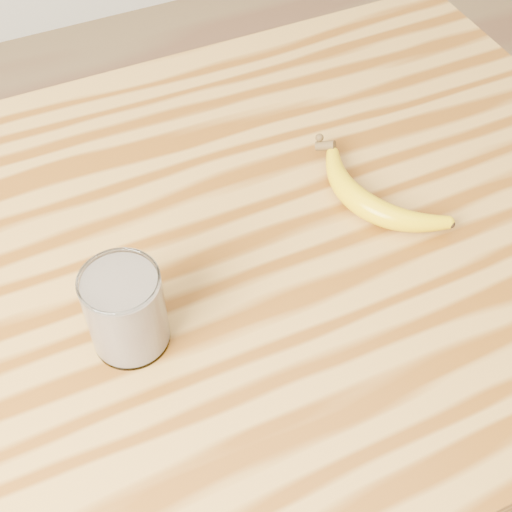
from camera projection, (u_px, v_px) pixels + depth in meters
name	position (u px, v px, depth m)	size (l,w,h in m)	color
table	(203.00, 319.00, 0.96)	(1.20, 0.80, 0.90)	olive
smoothie_glass	(126.00, 310.00, 0.74)	(0.08, 0.08, 0.11)	white
banana	(365.00, 206.00, 0.89)	(0.10, 0.27, 0.03)	#CEA407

